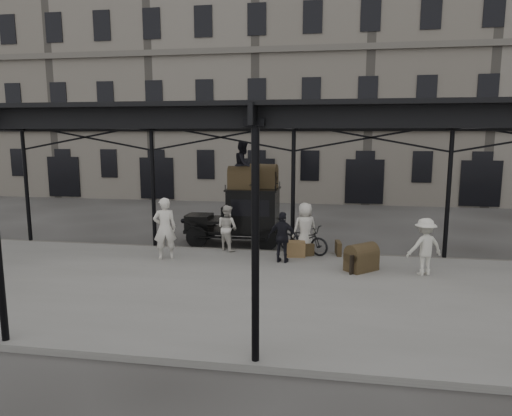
{
  "coord_description": "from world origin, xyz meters",
  "views": [
    {
      "loc": [
        1.26,
        -13.35,
        4.17
      ],
      "look_at": [
        -1.21,
        1.6,
        1.7
      ],
      "focal_mm": 32.0,
      "sensor_mm": 36.0,
      "label": 1
    }
  ],
  "objects_px": {
    "steamer_trunk_roof_near": "(241,179)",
    "bicycle": "(303,239)",
    "porter_official": "(283,237)",
    "steamer_trunk_platform": "(361,259)",
    "taxi": "(245,214)",
    "porter_left": "(165,228)"
  },
  "relations": [
    {
      "from": "bicycle",
      "to": "steamer_trunk_roof_near",
      "type": "distance_m",
      "value": 3.22
    },
    {
      "from": "porter_official",
      "to": "taxi",
      "type": "bearing_deg",
      "value": -48.29
    },
    {
      "from": "taxi",
      "to": "porter_official",
      "type": "height_order",
      "value": "taxi"
    },
    {
      "from": "bicycle",
      "to": "steamer_trunk_platform",
      "type": "distance_m",
      "value": 2.51
    },
    {
      "from": "steamer_trunk_platform",
      "to": "taxi",
      "type": "bearing_deg",
      "value": 100.57
    },
    {
      "from": "porter_left",
      "to": "bicycle",
      "type": "bearing_deg",
      "value": 174.8
    },
    {
      "from": "porter_official",
      "to": "steamer_trunk_roof_near",
      "type": "bearing_deg",
      "value": -44.34
    },
    {
      "from": "porter_left",
      "to": "porter_official",
      "type": "bearing_deg",
      "value": 159.9
    },
    {
      "from": "steamer_trunk_roof_near",
      "to": "bicycle",
      "type": "bearing_deg",
      "value": -26.68
    },
    {
      "from": "steamer_trunk_roof_near",
      "to": "steamer_trunk_platform",
      "type": "relative_size",
      "value": 1.02
    },
    {
      "from": "bicycle",
      "to": "porter_official",
      "type": "bearing_deg",
      "value": -179.92
    },
    {
      "from": "steamer_trunk_roof_near",
      "to": "steamer_trunk_platform",
      "type": "height_order",
      "value": "steamer_trunk_roof_near"
    },
    {
      "from": "bicycle",
      "to": "porter_left",
      "type": "bearing_deg",
      "value": 133.13
    },
    {
      "from": "porter_official",
      "to": "steamer_trunk_roof_near",
      "type": "distance_m",
      "value": 3.34
    },
    {
      "from": "taxi",
      "to": "porter_left",
      "type": "distance_m",
      "value": 3.5
    },
    {
      "from": "porter_official",
      "to": "steamer_trunk_platform",
      "type": "height_order",
      "value": "porter_official"
    },
    {
      "from": "bicycle",
      "to": "steamer_trunk_platform",
      "type": "relative_size",
      "value": 2.0
    },
    {
      "from": "bicycle",
      "to": "steamer_trunk_platform",
      "type": "xyz_separation_m",
      "value": [
        1.84,
        -1.71,
        -0.15
      ]
    },
    {
      "from": "porter_left",
      "to": "bicycle",
      "type": "distance_m",
      "value": 4.63
    },
    {
      "from": "porter_left",
      "to": "bicycle",
      "type": "height_order",
      "value": "porter_left"
    },
    {
      "from": "porter_official",
      "to": "steamer_trunk_platform",
      "type": "distance_m",
      "value": 2.5
    },
    {
      "from": "porter_official",
      "to": "bicycle",
      "type": "distance_m",
      "value": 1.38
    }
  ]
}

